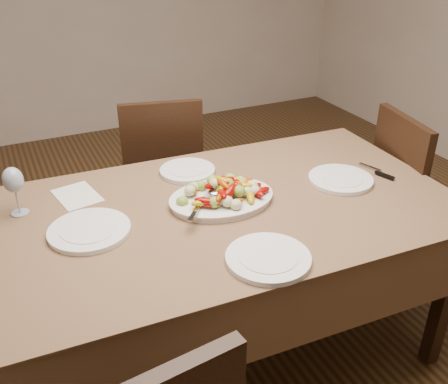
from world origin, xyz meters
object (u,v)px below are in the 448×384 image
plate_right (340,179)px  plate_far (187,171)px  dining_table (224,283)px  plate_near (268,258)px  chair_far (162,172)px  plate_left (89,231)px  wine_glass (15,190)px  serving_platter (222,200)px  chair_right (424,203)px

plate_right → plate_far: bearing=147.3°
dining_table → plate_near: (-0.02, -0.38, 0.39)m
chair_far → plate_left: chair_far is taller
plate_right → plate_left: bearing=176.9°
wine_glass → plate_far: bearing=4.4°
plate_left → wine_glass: (-0.21, 0.25, 0.09)m
dining_table → chair_far: (0.05, 0.95, 0.10)m
plate_right → wine_glass: size_ratio=1.33×
plate_right → wine_glass: wine_glass is taller
dining_table → serving_platter: 0.39m
plate_right → wine_glass: (-1.26, 0.30, 0.09)m
plate_right → plate_near: size_ratio=0.97×
plate_right → plate_near: (-0.56, -0.36, 0.00)m
chair_far → chair_right: 1.42m
serving_platter → wine_glass: wine_glass is taller
dining_table → wine_glass: wine_glass is taller
dining_table → plate_right: 0.66m
plate_far → plate_near: 0.72m
serving_platter → wine_glass: (-0.73, 0.25, 0.09)m
chair_far → plate_left: bearing=71.3°
chair_far → serving_platter: size_ratio=2.33×
plate_left → plate_far: (0.50, 0.30, 0.00)m
plate_far → serving_platter: bearing=-85.8°
chair_far → serving_platter: (-0.05, -0.92, 0.30)m
dining_table → chair_far: bearing=86.7°
plate_left → plate_near: 0.65m
dining_table → plate_left: bearing=176.2°
plate_near → chair_far: bearing=86.6°
dining_table → chair_far: 0.95m
chair_far → plate_right: bearing=129.8°
serving_platter → plate_near: bearing=-93.7°
chair_right → wine_glass: size_ratio=4.64×
plate_left → plate_near: same height
plate_left → chair_far: bearing=58.0°
chair_far → serving_platter: chair_far is taller
serving_platter → plate_left: 0.52m
wine_glass → chair_far: bearing=40.5°
dining_table → wine_glass: (-0.72, 0.28, 0.48)m
plate_left → dining_table: bearing=-3.8°
chair_far → plate_near: (-0.08, -1.33, 0.29)m
dining_table → serving_platter: (0.00, 0.03, 0.39)m
plate_left → wine_glass: wine_glass is taller
chair_far → chair_right: size_ratio=1.00×
chair_right → plate_near: (-1.17, -0.42, 0.29)m
plate_right → plate_far: (-0.56, 0.36, 0.00)m
chair_right → plate_right: 0.68m
serving_platter → plate_right: serving_platter is taller
plate_left → wine_glass: 0.34m
serving_platter → wine_glass: size_ratio=1.99×
dining_table → chair_right: bearing=1.6°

